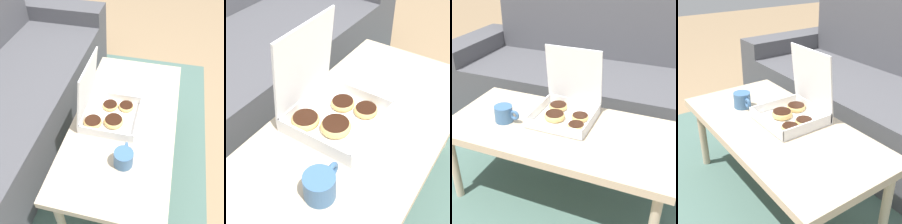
# 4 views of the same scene
# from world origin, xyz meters

# --- Properties ---
(ground_plane) EXTENTS (12.00, 12.00, 0.00)m
(ground_plane) POSITION_xyz_m (0.00, 0.00, 0.00)
(ground_plane) COLOR #937756
(area_rug) EXTENTS (2.62, 1.87, 0.01)m
(area_rug) POSITION_xyz_m (0.00, 0.30, 0.01)
(area_rug) COLOR #4C6B60
(area_rug) RESTS_ON ground_plane
(coffee_table) EXTENTS (1.17, 0.57, 0.46)m
(coffee_table) POSITION_xyz_m (0.00, -0.08, 0.41)
(coffee_table) COLOR #C6B293
(coffee_table) RESTS_ON ground_plane
(pastry_box) EXTENTS (0.31, 0.30, 0.36)m
(pastry_box) POSITION_xyz_m (-0.01, 0.03, 0.52)
(pastry_box) COLOR white
(pastry_box) RESTS_ON coffee_table
(coffee_mug) EXTENTS (0.14, 0.09, 0.09)m
(coffee_mug) POSITION_xyz_m (-0.29, -0.13, 0.50)
(coffee_mug) COLOR #3D6693
(coffee_mug) RESTS_ON coffee_table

